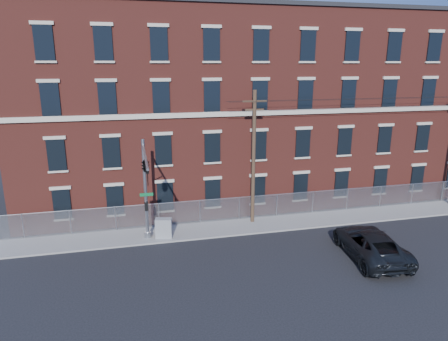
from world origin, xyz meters
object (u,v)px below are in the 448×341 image
object	(u,v)px
traffic_signal_mast	(146,174)
utility_pole_near	(254,156)
pickup_truck	(370,244)
utility_cabinet	(164,228)

from	to	relation	value
traffic_signal_mast	utility_pole_near	xyz separation A→B (m)	(8.00, 3.42, -0.05)
traffic_signal_mast	pickup_truck	bearing A→B (deg)	-15.01
traffic_signal_mast	pickup_truck	size ratio (longest dim) A/B	1.09
pickup_truck	utility_cabinet	size ratio (longest dim) A/B	4.59
utility_pole_near	pickup_truck	size ratio (longest dim) A/B	1.55
traffic_signal_mast	utility_pole_near	distance (m)	8.70
utility_pole_near	pickup_truck	distance (m)	10.04
utility_pole_near	utility_cabinet	distance (m)	8.36
traffic_signal_mast	utility_cabinet	bearing A→B (deg)	61.36
utility_pole_near	utility_cabinet	size ratio (longest dim) A/B	7.12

